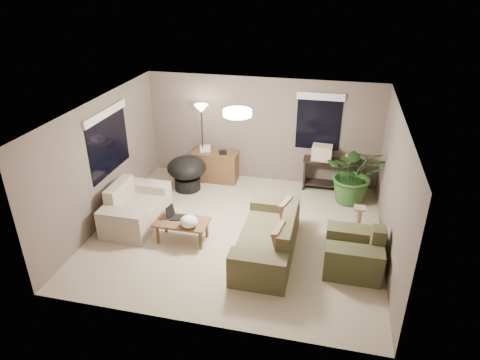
% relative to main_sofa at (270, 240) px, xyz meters
% --- Properties ---
extents(room_shell, '(5.50, 5.50, 5.50)m').
position_rel_main_sofa_xyz_m(room_shell, '(-0.72, 0.56, 0.96)').
color(room_shell, '#BFAF8E').
rests_on(room_shell, ground).
extents(main_sofa, '(0.95, 2.20, 0.85)m').
position_rel_main_sofa_xyz_m(main_sofa, '(0.00, 0.00, 0.00)').
color(main_sofa, '#4A462C').
rests_on(main_sofa, ground).
extents(throw_pillows, '(0.34, 1.39, 0.47)m').
position_rel_main_sofa_xyz_m(throw_pillows, '(0.26, 0.00, 0.36)').
color(throw_pillows, '#8C7251').
rests_on(throw_pillows, main_sofa).
extents(loveseat, '(0.90, 1.60, 0.85)m').
position_rel_main_sofa_xyz_m(loveseat, '(-2.84, 0.46, 0.00)').
color(loveseat, beige).
rests_on(loveseat, ground).
extents(armchair, '(0.95, 1.00, 0.85)m').
position_rel_main_sofa_xyz_m(armchair, '(1.48, -0.07, 0.00)').
color(armchair, brown).
rests_on(armchair, ground).
extents(coffee_table, '(1.00, 0.55, 0.42)m').
position_rel_main_sofa_xyz_m(coffee_table, '(-1.68, 0.05, 0.06)').
color(coffee_table, brown).
rests_on(coffee_table, ground).
extents(laptop, '(0.40, 0.28, 0.24)m').
position_rel_main_sofa_xyz_m(laptop, '(-1.85, 0.15, 0.19)').
color(laptop, black).
rests_on(laptop, coffee_table).
extents(plastic_bag, '(0.39, 0.37, 0.23)m').
position_rel_main_sofa_xyz_m(plastic_bag, '(-1.48, -0.10, 0.24)').
color(plastic_bag, white).
rests_on(plastic_bag, coffee_table).
extents(desk, '(1.10, 0.50, 0.75)m').
position_rel_main_sofa_xyz_m(desk, '(-1.78, 2.69, 0.08)').
color(desk, brown).
rests_on(desk, ground).
extents(desk_papers, '(0.72, 0.32, 0.12)m').
position_rel_main_sofa_xyz_m(desk_papers, '(-1.93, 2.68, 0.51)').
color(desk_papers, silver).
rests_on(desk_papers, desk).
extents(console_table, '(1.30, 0.40, 0.75)m').
position_rel_main_sofa_xyz_m(console_table, '(0.97, 2.81, 0.14)').
color(console_table, black).
rests_on(console_table, ground).
extents(pumpkin, '(0.27, 0.27, 0.18)m').
position_rel_main_sofa_xyz_m(pumpkin, '(1.32, 2.81, 0.55)').
color(pumpkin, orange).
rests_on(pumpkin, console_table).
extents(cardboard_box, '(0.46, 0.35, 0.33)m').
position_rel_main_sofa_xyz_m(cardboard_box, '(0.72, 2.81, 0.62)').
color(cardboard_box, beige).
rests_on(cardboard_box, console_table).
extents(papasan_chair, '(1.03, 1.03, 0.80)m').
position_rel_main_sofa_xyz_m(papasan_chair, '(-2.29, 2.09, 0.17)').
color(papasan_chair, black).
rests_on(papasan_chair, ground).
extents(floor_lamp, '(0.32, 0.32, 1.91)m').
position_rel_main_sofa_xyz_m(floor_lamp, '(-2.06, 2.60, 1.30)').
color(floor_lamp, black).
rests_on(floor_lamp, ground).
extents(ceiling_fixture, '(0.50, 0.50, 0.10)m').
position_rel_main_sofa_xyz_m(ceiling_fixture, '(-0.72, 0.56, 2.15)').
color(ceiling_fixture, white).
rests_on(ceiling_fixture, room_shell).
extents(houseplant, '(1.23, 1.37, 1.07)m').
position_rel_main_sofa_xyz_m(houseplant, '(1.46, 2.35, 0.24)').
color(houseplant, '#2D5923').
rests_on(houseplant, ground).
extents(cat_scratching_post, '(0.32, 0.32, 0.50)m').
position_rel_main_sofa_xyz_m(cat_scratching_post, '(1.57, 1.20, -0.08)').
color(cat_scratching_post, tan).
rests_on(cat_scratching_post, ground).
extents(window_left, '(0.05, 1.56, 1.33)m').
position_rel_main_sofa_xyz_m(window_left, '(-3.45, 0.86, 1.49)').
color(window_left, black).
rests_on(window_left, room_shell).
extents(window_back, '(1.06, 0.05, 1.33)m').
position_rel_main_sofa_xyz_m(window_back, '(0.58, 3.04, 1.49)').
color(window_back, black).
rests_on(window_back, room_shell).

